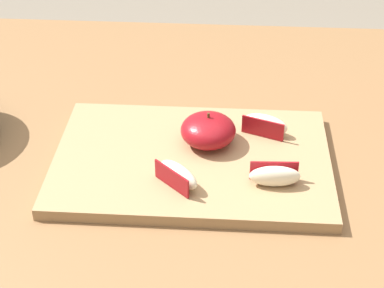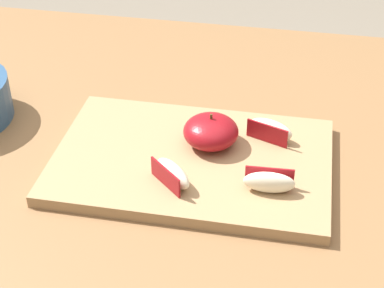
{
  "view_description": "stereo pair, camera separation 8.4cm",
  "coord_description": "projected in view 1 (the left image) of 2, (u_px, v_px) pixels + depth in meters",
  "views": [
    {
      "loc": [
        0.07,
        -0.76,
        1.25
      ],
      "look_at": [
        0.03,
        -0.08,
        0.76
      ],
      "focal_mm": 58.68,
      "sensor_mm": 36.0,
      "label": 1
    },
    {
      "loc": [
        0.16,
        -0.75,
        1.25
      ],
      "look_at": [
        0.03,
        -0.08,
        0.76
      ],
      "focal_mm": 58.68,
      "sensor_mm": 36.0,
      "label": 2
    }
  ],
  "objects": [
    {
      "name": "apple_half_skin_up",
      "position": [
        208.0,
        130.0,
        0.87
      ],
      "size": [
        0.08,
        0.08,
        0.05
      ],
      "color": "maroon",
      "rests_on": "cutting_board"
    },
    {
      "name": "apple_wedge_middle",
      "position": [
        275.0,
        176.0,
        0.8
      ],
      "size": [
        0.07,
        0.03,
        0.03
      ],
      "color": "#F4EACC",
      "rests_on": "cutting_board"
    },
    {
      "name": "apple_wedge_front",
      "position": [
        178.0,
        175.0,
        0.8
      ],
      "size": [
        0.06,
        0.06,
        0.03
      ],
      "color": "#F4EACC",
      "rests_on": "cutting_board"
    },
    {
      "name": "dining_table",
      "position": [
        178.0,
        184.0,
        0.99
      ],
      "size": [
        1.47,
        0.77,
        0.72
      ],
      "color": "brown",
      "rests_on": "ground_plane"
    },
    {
      "name": "cutting_board",
      "position": [
        192.0,
        161.0,
        0.86
      ],
      "size": [
        0.38,
        0.25,
        0.02
      ],
      "color": "#A37F56",
      "rests_on": "dining_table"
    },
    {
      "name": "apple_wedge_back",
      "position": [
        265.0,
        124.0,
        0.89
      ],
      "size": [
        0.07,
        0.04,
        0.03
      ],
      "color": "#F4EACC",
      "rests_on": "cutting_board"
    }
  ]
}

